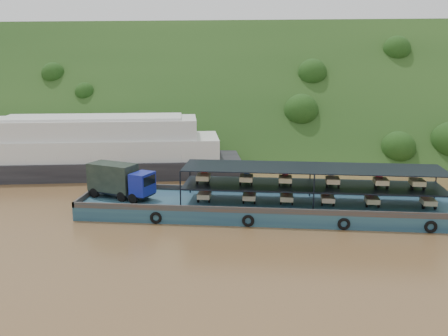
# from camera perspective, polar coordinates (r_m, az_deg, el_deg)

# --- Properties ---
(ground) EXTENTS (160.00, 160.00, 0.00)m
(ground) POSITION_cam_1_polar(r_m,az_deg,el_deg) (48.01, 2.02, -4.57)
(ground) COLOR brown
(ground) RESTS_ON ground
(hillside) EXTENTS (140.00, 39.60, 39.60)m
(hillside) POSITION_cam_1_polar(r_m,az_deg,el_deg) (83.04, 3.69, 2.79)
(hillside) COLOR #173412
(hillside) RESTS_ON ground
(cargo_barge) EXTENTS (35.00, 7.18, 4.54)m
(cargo_barge) POSITION_cam_1_polar(r_m,az_deg,el_deg) (45.80, 4.27, -4.01)
(cargo_barge) COLOR #16324E
(cargo_barge) RESTS_ON ground
(passenger_ferry) EXTENTS (36.37, 15.11, 7.16)m
(passenger_ferry) POSITION_cam_1_polar(r_m,az_deg,el_deg) (62.88, -14.56, 2.08)
(passenger_ferry) COLOR black
(passenger_ferry) RESTS_ON ground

